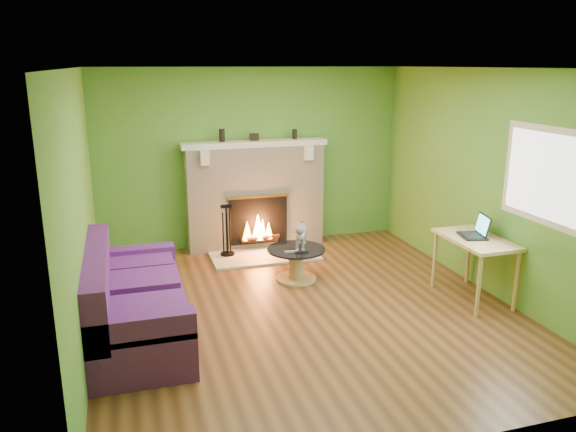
% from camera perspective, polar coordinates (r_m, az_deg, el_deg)
% --- Properties ---
extents(floor, '(5.00, 5.00, 0.00)m').
position_cam_1_polar(floor, '(6.37, 1.70, -9.31)').
color(floor, '#512E17').
rests_on(floor, ground).
extents(ceiling, '(5.00, 5.00, 0.00)m').
position_cam_1_polar(ceiling, '(5.79, 1.90, 14.80)').
color(ceiling, white).
rests_on(ceiling, wall_back).
extents(wall_back, '(5.00, 0.00, 5.00)m').
position_cam_1_polar(wall_back, '(8.31, -3.70, 5.90)').
color(wall_back, '#4C8D2E').
rests_on(wall_back, floor).
extents(wall_front, '(5.00, 0.00, 5.00)m').
position_cam_1_polar(wall_front, '(3.76, 14.01, -6.16)').
color(wall_front, '#4C8D2E').
rests_on(wall_front, floor).
extents(wall_left, '(0.00, 5.00, 5.00)m').
position_cam_1_polar(wall_left, '(5.67, -20.34, 0.56)').
color(wall_left, '#4C8D2E').
rests_on(wall_left, floor).
extents(wall_right, '(0.00, 5.00, 5.00)m').
position_cam_1_polar(wall_right, '(6.98, 19.63, 3.25)').
color(wall_right, '#4C8D2E').
rests_on(wall_right, floor).
extents(window_frame, '(0.00, 1.20, 1.20)m').
position_cam_1_polar(window_frame, '(6.24, 24.58, 3.76)').
color(window_frame, silver).
rests_on(window_frame, wall_right).
extents(window_pane, '(0.00, 1.06, 1.06)m').
position_cam_1_polar(window_pane, '(6.23, 24.53, 3.76)').
color(window_pane, white).
rests_on(window_pane, wall_right).
extents(fireplace, '(2.10, 0.46, 1.58)m').
position_cam_1_polar(fireplace, '(8.23, -3.35, 2.07)').
color(fireplace, beige).
rests_on(fireplace, floor).
extents(hearth, '(1.50, 0.75, 0.03)m').
position_cam_1_polar(hearth, '(7.96, -2.40, -4.05)').
color(hearth, beige).
rests_on(hearth, floor).
extents(mantel, '(2.10, 0.28, 0.08)m').
position_cam_1_polar(mantel, '(8.08, -3.40, 7.36)').
color(mantel, silver).
rests_on(mantel, fireplace).
extents(sofa, '(0.92, 2.04, 0.92)m').
position_cam_1_polar(sofa, '(5.81, -15.65, -8.55)').
color(sofa, '#4C1B66').
rests_on(sofa, floor).
extents(coffee_table, '(0.73, 0.73, 0.41)m').
position_cam_1_polar(coffee_table, '(7.07, 0.82, -4.66)').
color(coffee_table, tan).
rests_on(coffee_table, floor).
extents(desk, '(0.57, 0.99, 0.73)m').
position_cam_1_polar(desk, '(6.74, 18.51, -2.84)').
color(desk, tan).
rests_on(desk, floor).
extents(cat, '(0.40, 0.60, 0.35)m').
position_cam_1_polar(cat, '(7.03, 1.33, -1.78)').
color(cat, slate).
rests_on(cat, coffee_table).
extents(remote_silver, '(0.17, 0.07, 0.02)m').
position_cam_1_polar(remote_silver, '(6.87, 0.33, -3.63)').
color(remote_silver, gray).
rests_on(remote_silver, coffee_table).
extents(remote_black, '(0.16, 0.06, 0.02)m').
position_cam_1_polar(remote_black, '(6.85, 1.44, -3.70)').
color(remote_black, black).
rests_on(remote_black, coffee_table).
extents(laptop, '(0.36, 0.39, 0.25)m').
position_cam_1_polar(laptop, '(6.71, 18.28, -0.99)').
color(laptop, black).
rests_on(laptop, desk).
extents(fire_tools, '(0.20, 0.20, 0.74)m').
position_cam_1_polar(fire_tools, '(7.89, -6.23, -1.40)').
color(fire_tools, black).
rests_on(fire_tools, hearth).
extents(mantel_vase_left, '(0.08, 0.08, 0.18)m').
position_cam_1_polar(mantel_vase_left, '(7.99, -6.73, 8.14)').
color(mantel_vase_left, black).
rests_on(mantel_vase_left, mantel).
extents(mantel_vase_right, '(0.07, 0.07, 0.14)m').
position_cam_1_polar(mantel_vase_right, '(8.25, 0.68, 8.32)').
color(mantel_vase_right, black).
rests_on(mantel_vase_right, mantel).
extents(mantel_box, '(0.12, 0.08, 0.10)m').
position_cam_1_polar(mantel_box, '(8.09, -3.45, 8.01)').
color(mantel_box, black).
rests_on(mantel_box, mantel).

